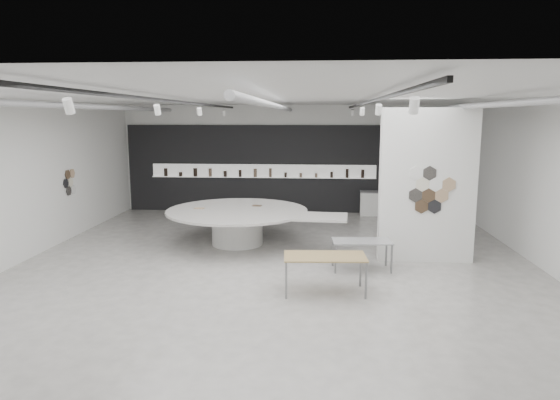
# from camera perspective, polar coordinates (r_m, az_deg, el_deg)

# --- Properties ---
(room) EXTENTS (12.02, 14.02, 3.82)m
(room) POSITION_cam_1_polar(r_m,az_deg,el_deg) (10.89, -1.14, 2.54)
(room) COLOR #ACA8A3
(room) RESTS_ON ground
(back_wall_display) EXTENTS (11.80, 0.27, 3.10)m
(back_wall_display) POSITION_cam_1_polar(r_m,az_deg,el_deg) (17.82, 1.00, 3.55)
(back_wall_display) COLOR black
(back_wall_display) RESTS_ON ground
(partition_column) EXTENTS (2.20, 0.38, 3.60)m
(partition_column) POSITION_cam_1_polar(r_m,az_deg,el_deg) (12.14, 16.47, 1.57)
(partition_column) COLOR white
(partition_column) RESTS_ON ground
(display_island) EXTENTS (4.93, 4.03, 0.96)m
(display_island) POSITION_cam_1_polar(r_m,az_deg,el_deg) (13.36, -4.60, -2.50)
(display_island) COLOR white
(display_island) RESTS_ON ground
(sample_table_wood) EXTENTS (1.62, 0.88, 0.74)m
(sample_table_wood) POSITION_cam_1_polar(r_m,az_deg,el_deg) (9.75, 5.15, -6.67)
(sample_table_wood) COLOR #9D8251
(sample_table_wood) RESTS_ON ground
(sample_table_stone) EXTENTS (1.34, 0.74, 0.67)m
(sample_table_stone) POSITION_cam_1_polar(r_m,az_deg,el_deg) (11.30, 9.34, -4.88)
(sample_table_stone) COLOR gray
(sample_table_stone) RESTS_ON ground
(kitchen_counter) EXTENTS (1.49, 0.65, 1.15)m
(kitchen_counter) POSITION_cam_1_polar(r_m,az_deg,el_deg) (17.66, 11.46, -0.38)
(kitchen_counter) COLOR white
(kitchen_counter) RESTS_ON ground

